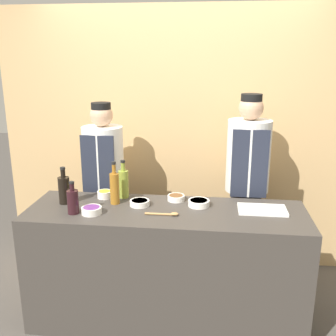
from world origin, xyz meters
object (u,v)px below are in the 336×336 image
(sauce_bowl_brown, at_px, (176,198))
(bottle_oil, at_px, (123,183))
(sauce_bowl_red, at_px, (199,203))
(wooden_spoon, at_px, (166,214))
(chef_left, at_px, (105,187))
(sauce_bowl_white, at_px, (140,203))
(bottle_amber, at_px, (115,187))
(sauce_bowl_purple, at_px, (92,210))
(bottle_wine, at_px, (73,201))
(cutting_board, at_px, (262,210))
(bottle_soy, at_px, (64,189))
(chef_right, at_px, (246,187))
(sauce_bowl_yellow, at_px, (105,194))

(sauce_bowl_brown, xyz_separation_m, bottle_oil, (-0.41, 0.02, 0.09))
(sauce_bowl_red, relative_size, wooden_spoon, 0.67)
(bottle_oil, height_order, chef_left, chef_left)
(sauce_bowl_white, distance_m, bottle_amber, 0.22)
(sauce_bowl_brown, bearing_deg, sauce_bowl_purple, -149.76)
(bottle_amber, height_order, chef_left, chef_left)
(sauce_bowl_red, distance_m, bottle_wine, 0.90)
(sauce_bowl_red, height_order, cutting_board, sauce_bowl_red)
(sauce_bowl_purple, distance_m, wooden_spoon, 0.52)
(sauce_bowl_white, height_order, wooden_spoon, sauce_bowl_white)
(bottle_wine, distance_m, bottle_soy, 0.23)
(bottle_soy, height_order, chef_left, chef_left)
(sauce_bowl_white, xyz_separation_m, sauce_bowl_purple, (-0.31, -0.19, 0.00))
(sauce_bowl_brown, height_order, wooden_spoon, sauce_bowl_brown)
(sauce_bowl_brown, bearing_deg, bottle_wine, -154.14)
(sauce_bowl_white, xyz_separation_m, chef_right, (0.82, 0.50, -0.01))
(sauce_bowl_purple, xyz_separation_m, bottle_wine, (-0.13, -0.01, 0.06))
(sauce_bowl_red, bearing_deg, chef_left, 151.64)
(sauce_bowl_purple, distance_m, sauce_bowl_yellow, 0.32)
(sauce_bowl_white, height_order, cutting_board, sauce_bowl_white)
(sauce_bowl_purple, height_order, sauce_bowl_yellow, sauce_bowl_yellow)
(wooden_spoon, height_order, chef_left, chef_left)
(bottle_amber, height_order, wooden_spoon, bottle_amber)
(bottle_wine, relative_size, wooden_spoon, 0.99)
(cutting_board, xyz_separation_m, wooden_spoon, (-0.67, -0.16, 0.00))
(sauce_bowl_red, height_order, chef_right, chef_right)
(sauce_bowl_purple, distance_m, cutting_board, 1.21)
(sauce_bowl_red, xyz_separation_m, bottle_wine, (-0.87, -0.24, 0.07))
(cutting_board, relative_size, chef_left, 0.21)
(bottle_amber, distance_m, wooden_spoon, 0.46)
(sauce_bowl_white, xyz_separation_m, wooden_spoon, (0.22, -0.17, -0.01))
(sauce_bowl_brown, height_order, cutting_board, sauce_bowl_brown)
(sauce_bowl_yellow, bearing_deg, cutting_board, -6.48)
(bottle_wine, bearing_deg, sauce_bowl_brown, 25.86)
(bottle_wine, bearing_deg, sauce_bowl_white, 24.67)
(bottle_amber, bearing_deg, sauce_bowl_yellow, 135.17)
(sauce_bowl_red, bearing_deg, bottle_wine, -164.51)
(bottle_soy, bearing_deg, sauce_bowl_brown, 10.53)
(sauce_bowl_red, xyz_separation_m, bottle_amber, (-0.63, -0.02, 0.10))
(chef_left, bearing_deg, bottle_amber, -65.65)
(bottle_soy, distance_m, bottle_oil, 0.45)
(bottle_amber, xyz_separation_m, bottle_soy, (-0.38, -0.04, -0.02))
(sauce_bowl_purple, bearing_deg, chef_right, 31.51)
(bottle_wine, height_order, bottle_oil, bottle_oil)
(sauce_bowl_red, xyz_separation_m, chef_right, (0.38, 0.45, -0.02))
(bottle_amber, bearing_deg, cutting_board, -1.35)
(sauce_bowl_purple, bearing_deg, cutting_board, 8.89)
(chef_left, bearing_deg, wooden_spoon, -46.74)
(sauce_bowl_brown, relative_size, cutting_board, 0.38)
(sauce_bowl_white, distance_m, bottle_wine, 0.48)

